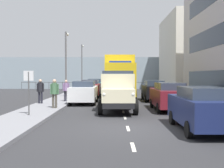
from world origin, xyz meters
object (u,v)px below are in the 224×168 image
Objects in this scene: car_navy_kerbside_near at (201,108)px; pedestrian_strolling at (55,91)px; truck_vintage_cream at (118,92)px; pedestrian_with_bag at (66,89)px; car_black_kerbside_2 at (154,90)px; car_maroon_kerbside_1 at (169,96)px; lamp_post_far at (82,63)px; lamp_post_promenade at (66,58)px; car_teal_oppositeside_2 at (95,86)px; lorry_cargo_yellow at (119,76)px; car_white_oppositeside_0 at (84,92)px; pedestrian_in_dark_coat at (40,89)px; car_red_oppositeside_1 at (90,88)px; street_sign at (29,85)px.

pedestrian_strolling reaches higher than car_navy_kerbside_near.
pedestrian_with_bag is at bearing -52.71° from truck_vintage_cream.
car_black_kerbside_2 is (0.00, -12.65, -0.00)m from car_navy_kerbside_near.
truck_vintage_cream is 1.25× the size of car_maroon_kerbside_1.
pedestrian_strolling is at bearing 92.09° from lamp_post_far.
truck_vintage_cream is 11.89m from lamp_post_promenade.
lamp_post_promenade is at bearing 71.55° from car_teal_oppositeside_2.
car_maroon_kerbside_1 is 13.02m from lamp_post_promenade.
lorry_cargo_yellow is 1.81× the size of car_white_oppositeside_0.
pedestrian_in_dark_coat is at bearing 78.01° from car_teal_oppositeside_2.
car_navy_kerbside_near is at bearing 138.37° from pedestrian_strolling.
truck_vintage_cream is at bearing 148.02° from pedestrian_in_dark_coat.
street_sign is (2.05, 13.14, 0.79)m from car_red_oppositeside_1.
lorry_cargo_yellow reaches higher than car_maroon_kerbside_1.
lamp_post_promenade is at bearing -22.80° from lorry_cargo_yellow.
car_black_kerbside_2 is (-3.16, -7.04, -0.28)m from truck_vintage_cream.
lorry_cargo_yellow reaches higher than car_teal_oppositeside_2.
truck_vintage_cream is at bearing 127.29° from pedestrian_with_bag.
lorry_cargo_yellow is 4.62× the size of pedestrian_strolling.
lorry_cargo_yellow is at bearing 157.20° from lamp_post_promenade.
car_black_kerbside_2 is 0.87× the size of car_teal_oppositeside_2.
pedestrian_with_bag reaches higher than car_white_oppositeside_0.
lamp_post_promenade is (7.98, -16.15, 2.97)m from car_navy_kerbside_near.
car_maroon_kerbside_1 is 2.60× the size of pedestrian_in_dark_coat.
pedestrian_with_bag is 18.59m from lamp_post_far.
car_maroon_kerbside_1 is 9.07m from pedestrian_in_dark_coat.
lorry_cargo_yellow is 11.86m from street_sign.
car_navy_kerbside_near is (-3.16, 5.61, -0.28)m from truck_vintage_cream.
street_sign is at bearing 50.87° from car_black_kerbside_2.
car_red_oppositeside_1 is at bearing -70.89° from car_navy_kerbside_near.
car_navy_kerbside_near is at bearing 119.39° from truck_vintage_cream.
lorry_cargo_yellow is 9.59m from car_teal_oppositeside_2.
pedestrian_with_bag is (1.44, 12.34, 0.23)m from car_teal_oppositeside_2.
car_navy_kerbside_near is 23.80m from car_teal_oppositeside_2.
pedestrian_in_dark_coat is 0.77× the size of street_sign.
pedestrian_with_bag is (7.09, -10.77, 0.23)m from car_navy_kerbside_near.
truck_vintage_cream reaches higher than street_sign.
pedestrian_strolling is 0.28× the size of lamp_post_far.
truck_vintage_cream is 6.48m from pedestrian_with_bag.
pedestrian_in_dark_coat is at bearing -80.92° from street_sign.
car_red_oppositeside_1 is at bearing -112.32° from pedestrian_in_dark_coat.
car_white_oppositeside_0 is at bearing -61.52° from car_navy_kerbside_near.
pedestrian_strolling is at bearing 82.11° from car_red_oppositeside_1.
car_white_oppositeside_0 is at bearing -108.54° from pedestrian_strolling.
pedestrian_in_dark_coat is (2.99, 14.08, 0.27)m from car_teal_oppositeside_2.
lamp_post_far is at bearing -87.91° from pedestrian_strolling.
pedestrian_with_bag is 0.27× the size of lamp_post_promenade.
lamp_post_promenade is 2.76× the size of street_sign.
pedestrian_strolling is at bearing 85.27° from car_teal_oppositeside_2.
car_red_oppositeside_1 is 0.72× the size of lamp_post_far.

